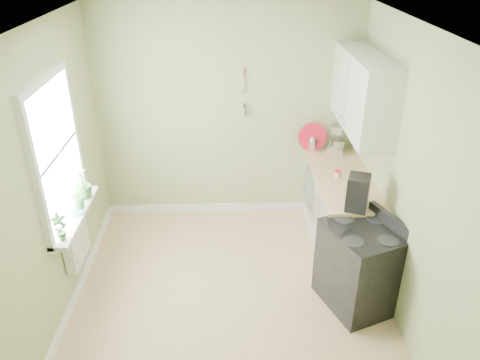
{
  "coord_description": "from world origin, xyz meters",
  "views": [
    {
      "loc": [
        -0.0,
        -3.65,
        3.33
      ],
      "look_at": [
        0.11,
        0.55,
        1.12
      ],
      "focal_mm": 35.0,
      "sensor_mm": 36.0,
      "label": 1
    }
  ],
  "objects_px": {
    "stand_mixer": "(337,137)",
    "coffee_maker": "(357,194)",
    "stove": "(360,266)",
    "kettle": "(312,144)"
  },
  "relations": [
    {
      "from": "stand_mixer",
      "to": "stove",
      "type": "bearing_deg",
      "value": -92.77
    },
    {
      "from": "coffee_maker",
      "to": "stand_mixer",
      "type": "bearing_deg",
      "value": 85.84
    },
    {
      "from": "stand_mixer",
      "to": "coffee_maker",
      "type": "xyz_separation_m",
      "value": [
        -0.1,
        -1.44,
        0.0
      ]
    },
    {
      "from": "stand_mixer",
      "to": "kettle",
      "type": "relative_size",
      "value": 2.13
    },
    {
      "from": "stand_mixer",
      "to": "kettle",
      "type": "bearing_deg",
      "value": -176.4
    },
    {
      "from": "stand_mixer",
      "to": "coffee_maker",
      "type": "bearing_deg",
      "value": -94.16
    },
    {
      "from": "stove",
      "to": "stand_mixer",
      "type": "height_order",
      "value": "stand_mixer"
    },
    {
      "from": "stand_mixer",
      "to": "coffee_maker",
      "type": "height_order",
      "value": "stand_mixer"
    },
    {
      "from": "stove",
      "to": "coffee_maker",
      "type": "bearing_deg",
      "value": 93.48
    },
    {
      "from": "stand_mixer",
      "to": "coffee_maker",
      "type": "distance_m",
      "value": 1.44
    }
  ]
}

